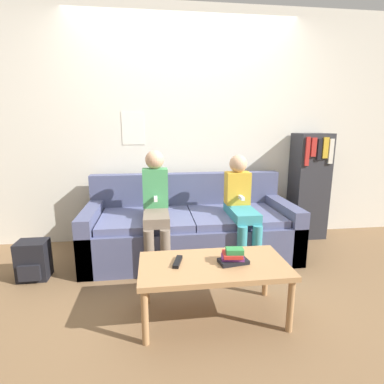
{
  "coord_description": "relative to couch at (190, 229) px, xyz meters",
  "views": [
    {
      "loc": [
        -0.36,
        -2.38,
        1.32
      ],
      "look_at": [
        0.0,
        0.43,
        0.7
      ],
      "focal_mm": 28.0,
      "sensor_mm": 36.0,
      "label": 1
    }
  ],
  "objects": [
    {
      "name": "backpack",
      "position": [
        -1.43,
        -0.36,
        -0.1
      ],
      "size": [
        0.25,
        0.23,
        0.34
      ],
      "color": "black",
      "rests_on": "ground_plane"
    },
    {
      "name": "bookshelf",
      "position": [
        1.46,
        0.33,
        0.36
      ],
      "size": [
        0.39,
        0.33,
        1.24
      ],
      "color": "#2D2D33",
      "rests_on": "ground_plane"
    },
    {
      "name": "tv_remote",
      "position": [
        -0.22,
        -1.06,
        0.15
      ],
      "size": [
        0.08,
        0.17,
        0.02
      ],
      "rotation": [
        0.0,
        0.0,
        -0.26
      ],
      "color": "black",
      "rests_on": "coffee_table"
    },
    {
      "name": "person_right",
      "position": [
        0.47,
        -0.21,
        0.32
      ],
      "size": [
        0.24,
        0.6,
        1.04
      ],
      "color": "teal",
      "rests_on": "ground_plane"
    },
    {
      "name": "book_stack",
      "position": [
        0.16,
        -1.1,
        0.18
      ],
      "size": [
        0.21,
        0.15,
        0.11
      ],
      "color": "black",
      "rests_on": "coffee_table"
    },
    {
      "name": "ground_plane",
      "position": [
        0.0,
        -0.57,
        -0.27
      ],
      "size": [
        10.0,
        10.0,
        0.0
      ],
      "primitive_type": "plane",
      "color": "brown"
    },
    {
      "name": "coffee_table",
      "position": [
        0.02,
        -1.1,
        0.09
      ],
      "size": [
        1.01,
        0.52,
        0.4
      ],
      "color": "#AD7F51",
      "rests_on": "ground_plane"
    },
    {
      "name": "wall_back",
      "position": [
        -0.0,
        0.54,
        1.03
      ],
      "size": [
        8.0,
        0.06,
        2.6
      ],
      "color": "silver",
      "rests_on": "ground_plane"
    },
    {
      "name": "couch",
      "position": [
        0.0,
        0.0,
        0.0
      ],
      "size": [
        2.1,
        0.89,
        0.81
      ],
      "color": "#4C5175",
      "rests_on": "ground_plane"
    },
    {
      "name": "person_left",
      "position": [
        -0.35,
        -0.2,
        0.34
      ],
      "size": [
        0.24,
        0.6,
        1.1
      ],
      "color": "#756656",
      "rests_on": "ground_plane"
    }
  ]
}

